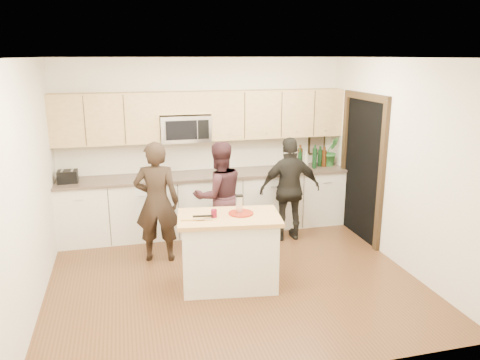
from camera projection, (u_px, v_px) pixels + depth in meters
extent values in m
plane|color=brown|center=(232.00, 277.00, 5.95)|extent=(4.50, 4.50, 0.00)
cube|color=silver|center=(203.00, 144.00, 7.48)|extent=(4.50, 0.02, 2.70)
cube|color=silver|center=(289.00, 233.00, 3.73)|extent=(4.50, 0.02, 2.70)
cube|color=silver|center=(30.00, 186.00, 5.07)|extent=(0.02, 4.00, 2.70)
cube|color=silver|center=(398.00, 164.00, 6.14)|extent=(0.02, 4.00, 2.70)
cube|color=white|center=(231.00, 58.00, 5.25)|extent=(4.50, 4.00, 0.02)
cube|color=silver|center=(208.00, 204.00, 7.42)|extent=(4.50, 0.62, 0.90)
cube|color=brown|center=(207.00, 175.00, 7.29)|extent=(4.50, 0.66, 0.04)
cube|color=tan|center=(105.00, 119.00, 6.85)|extent=(1.55, 0.33, 0.75)
cube|color=tan|center=(276.00, 114.00, 7.47)|extent=(2.17, 0.33, 0.75)
cube|color=tan|center=(184.00, 103.00, 7.07)|extent=(0.78, 0.33, 0.33)
cube|color=silver|center=(185.00, 128.00, 7.14)|extent=(0.76, 0.40, 0.40)
cube|color=black|center=(181.00, 130.00, 6.93)|extent=(0.47, 0.01, 0.29)
cube|color=black|center=(203.00, 130.00, 7.01)|extent=(0.17, 0.01, 0.29)
cube|color=black|center=(362.00, 170.00, 7.05)|extent=(0.02, 1.05, 2.10)
cube|color=#2F2112|center=(381.00, 180.00, 6.51)|extent=(0.06, 0.10, 2.10)
cube|color=#2F2112|center=(344.00, 162.00, 7.59)|extent=(0.06, 0.10, 2.10)
cube|color=#2F2112|center=(366.00, 96.00, 6.76)|extent=(0.06, 1.25, 0.10)
cube|color=black|center=(317.00, 143.00, 7.94)|extent=(0.30, 0.03, 0.38)
cube|color=tan|center=(317.00, 143.00, 7.93)|extent=(0.24, 0.00, 0.32)
cube|color=white|center=(147.00, 199.00, 6.83)|extent=(0.34, 0.01, 0.48)
cube|color=white|center=(145.00, 178.00, 7.05)|extent=(0.34, 0.60, 0.01)
cube|color=silver|center=(229.00, 253.00, 5.62)|extent=(1.18, 0.79, 0.85)
cube|color=tan|center=(229.00, 218.00, 5.51)|extent=(1.28, 0.86, 0.05)
cylinder|color=maroon|center=(241.00, 213.00, 5.56)|extent=(0.30, 0.30, 0.02)
cube|color=silver|center=(239.00, 204.00, 5.56)|extent=(0.07, 0.06, 0.19)
cube|color=black|center=(239.00, 196.00, 5.53)|extent=(0.08, 0.07, 0.02)
cylinder|color=maroon|center=(214.00, 213.00, 5.44)|extent=(0.07, 0.07, 0.09)
cube|color=tan|center=(193.00, 218.00, 5.40)|extent=(0.29, 0.19, 0.02)
cube|color=black|center=(203.00, 216.00, 5.41)|extent=(0.24, 0.06, 0.02)
cube|color=silver|center=(204.00, 219.00, 5.32)|extent=(0.19, 0.05, 0.01)
cube|color=black|center=(68.00, 177.00, 6.76)|extent=(0.28, 0.23, 0.18)
cube|color=silver|center=(62.00, 171.00, 6.72)|extent=(0.03, 0.16, 0.00)
cube|color=silver|center=(72.00, 170.00, 6.76)|extent=(0.03, 0.16, 0.00)
cylinder|color=black|center=(300.00, 159.00, 7.57)|extent=(0.07, 0.07, 0.33)
cylinder|color=#3E1F0B|center=(300.00, 156.00, 7.68)|extent=(0.08, 0.08, 0.37)
cylinder|color=#B7B38F|center=(306.00, 160.00, 7.55)|extent=(0.08, 0.08, 0.31)
cylinder|color=black|center=(320.00, 156.00, 7.75)|extent=(0.08, 0.08, 0.34)
cylinder|color=#3E1F0B|center=(324.00, 157.00, 7.72)|extent=(0.08, 0.08, 0.33)
cylinder|color=#B7B38F|center=(324.00, 156.00, 7.84)|extent=(0.07, 0.07, 0.31)
cylinder|color=black|center=(315.00, 157.00, 7.59)|extent=(0.07, 0.07, 0.39)
imported|color=#2A692D|center=(331.00, 151.00, 7.75)|extent=(0.29, 0.24, 0.49)
imported|color=black|center=(157.00, 202.00, 6.26)|extent=(0.67, 0.51, 1.65)
imported|color=#32191D|center=(219.00, 196.00, 6.66)|extent=(0.85, 0.71, 1.57)
imported|color=black|center=(290.00, 189.00, 7.00)|extent=(0.94, 0.44, 1.57)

